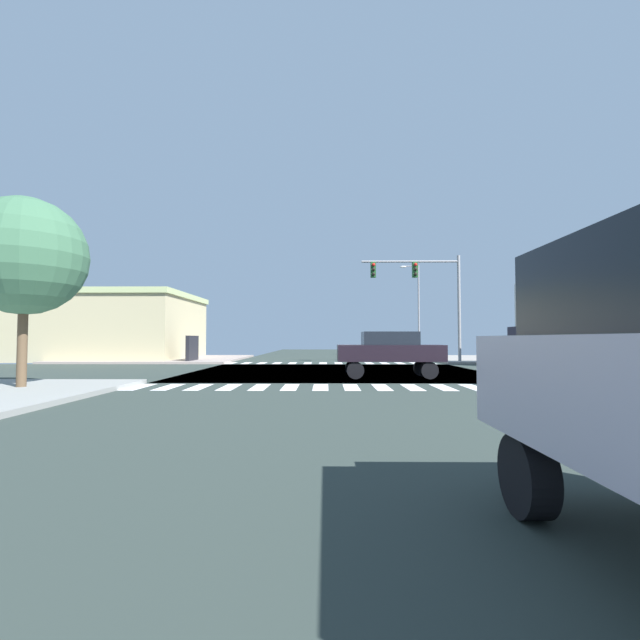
{
  "coord_description": "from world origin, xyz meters",
  "views": [
    {
      "loc": [
        -0.59,
        -22.11,
        1.59
      ],
      "look_at": [
        -0.95,
        7.35,
        2.82
      ],
      "focal_mm": 25.29,
      "sensor_mm": 36.0,
      "label": 1
    }
  ],
  "objects_px": {
    "bank_building": "(94,327)",
    "sedan_leading_2": "(390,350)",
    "street_lamp": "(416,302)",
    "box_truck_queued_1": "(576,322)",
    "sidewalk_tree": "(25,256)",
    "traffic_signal_mast": "(422,284)"
  },
  "relations": [
    {
      "from": "sedan_leading_2",
      "to": "sidewalk_tree",
      "type": "bearing_deg",
      "value": 113.04
    },
    {
      "from": "traffic_signal_mast",
      "to": "sidewalk_tree",
      "type": "distance_m",
      "value": 22.2
    },
    {
      "from": "bank_building",
      "to": "box_truck_queued_1",
      "type": "distance_m",
      "value": 33.03
    },
    {
      "from": "bank_building",
      "to": "sidewalk_tree",
      "type": "bearing_deg",
      "value": -67.64
    },
    {
      "from": "bank_building",
      "to": "sedan_leading_2",
      "type": "bearing_deg",
      "value": -37.52
    },
    {
      "from": "street_lamp",
      "to": "sidewalk_tree",
      "type": "xyz_separation_m",
      "value": [
        -17.49,
        -27.49,
        -0.85
      ]
    },
    {
      "from": "sedan_leading_2",
      "to": "bank_building",
      "type": "bearing_deg",
      "value": 52.48
    },
    {
      "from": "sidewalk_tree",
      "to": "sedan_leading_2",
      "type": "xyz_separation_m",
      "value": [
        11.86,
        5.04,
        -2.99
      ]
    },
    {
      "from": "bank_building",
      "to": "sedan_leading_2",
      "type": "distance_m",
      "value": 25.72
    },
    {
      "from": "traffic_signal_mast",
      "to": "box_truck_queued_1",
      "type": "bearing_deg",
      "value": -25.76
    },
    {
      "from": "street_lamp",
      "to": "sidewalk_tree",
      "type": "distance_m",
      "value": 32.59
    },
    {
      "from": "sidewalk_tree",
      "to": "sedan_leading_2",
      "type": "bearing_deg",
      "value": 23.04
    },
    {
      "from": "street_lamp",
      "to": "box_truck_queued_1",
      "type": "relative_size",
      "value": 1.16
    },
    {
      "from": "street_lamp",
      "to": "sedan_leading_2",
      "type": "xyz_separation_m",
      "value": [
        -5.63,
        -22.44,
        -3.84
      ]
    },
    {
      "from": "traffic_signal_mast",
      "to": "box_truck_queued_1",
      "type": "relative_size",
      "value": 0.98
    },
    {
      "from": "traffic_signal_mast",
      "to": "sidewalk_tree",
      "type": "height_order",
      "value": "traffic_signal_mast"
    },
    {
      "from": "street_lamp",
      "to": "sidewalk_tree",
      "type": "height_order",
      "value": "street_lamp"
    },
    {
      "from": "box_truck_queued_1",
      "to": "sidewalk_tree",
      "type": "bearing_deg",
      "value": -62.74
    },
    {
      "from": "sidewalk_tree",
      "to": "sedan_leading_2",
      "type": "relative_size",
      "value": 1.38
    },
    {
      "from": "traffic_signal_mast",
      "to": "sidewalk_tree",
      "type": "relative_size",
      "value": 1.19
    },
    {
      "from": "street_lamp",
      "to": "bank_building",
      "type": "xyz_separation_m",
      "value": [
        -25.99,
        -6.8,
        -2.45
      ]
    },
    {
      "from": "bank_building",
      "to": "sedan_leading_2",
      "type": "relative_size",
      "value": 3.79
    }
  ]
}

